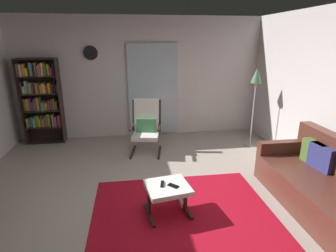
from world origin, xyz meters
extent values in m
plane|color=#A7978C|center=(0.00, 0.00, 0.00)|extent=(7.02, 7.02, 0.00)
cube|color=silver|center=(0.00, 2.90, 1.30)|extent=(5.60, 0.06, 2.60)
cube|color=silver|center=(0.27, 2.83, 1.05)|extent=(1.10, 0.01, 2.00)
cube|color=#A80D1F|center=(0.37, -0.20, 0.00)|extent=(2.29, 1.83, 0.01)
cube|color=black|center=(-2.44, 2.67, 0.88)|extent=(0.02, 0.30, 1.76)
cube|color=black|center=(-1.67, 2.67, 0.88)|extent=(0.02, 0.30, 1.76)
cube|color=black|center=(-2.05, 2.82, 0.88)|extent=(0.79, 0.02, 1.76)
cube|color=black|center=(-2.05, 2.67, 0.02)|extent=(0.75, 0.28, 0.02)
cube|color=black|center=(-2.05, 2.67, 0.35)|extent=(0.75, 0.28, 0.02)
cube|color=black|center=(-2.05, 2.67, 0.71)|extent=(0.75, 0.28, 0.02)
cube|color=black|center=(-2.05, 2.67, 1.06)|extent=(0.75, 0.28, 0.02)
cube|color=black|center=(-2.05, 2.67, 1.41)|extent=(0.75, 0.28, 0.02)
cube|color=black|center=(-2.05, 2.67, 1.75)|extent=(0.75, 0.28, 0.02)
cube|color=purple|center=(-2.41, 2.69, 0.45)|extent=(0.02, 0.14, 0.17)
cube|color=#A19B2D|center=(-2.38, 2.67, 0.45)|extent=(0.03, 0.19, 0.19)
cube|color=#2E5CB5|center=(-2.34, 2.69, 0.44)|extent=(0.03, 0.14, 0.16)
cube|color=#348D4A|center=(-2.29, 2.67, 0.47)|extent=(0.04, 0.13, 0.21)
cube|color=beige|center=(-2.24, 2.69, 0.46)|extent=(0.04, 0.22, 0.19)
cube|color=#2C8450|center=(-2.20, 2.67, 0.48)|extent=(0.02, 0.22, 0.24)
cube|color=orange|center=(-2.17, 2.69, 0.47)|extent=(0.03, 0.18, 0.22)
cube|color=gold|center=(-2.13, 2.68, 0.44)|extent=(0.03, 0.21, 0.16)
cube|color=#35874E|center=(-2.10, 2.69, 0.48)|extent=(0.04, 0.13, 0.24)
cube|color=beige|center=(-2.07, 2.66, 0.44)|extent=(0.02, 0.14, 0.16)
cube|color=red|center=(-2.03, 2.66, 0.47)|extent=(0.03, 0.20, 0.23)
cube|color=#38893F|center=(-1.99, 2.67, 0.49)|extent=(0.03, 0.12, 0.26)
cube|color=#9B9C27|center=(-1.95, 2.67, 0.49)|extent=(0.04, 0.11, 0.26)
cube|color=#28212F|center=(-1.90, 2.69, 0.49)|extent=(0.04, 0.13, 0.25)
cube|color=#9B9A30|center=(-1.86, 2.69, 0.49)|extent=(0.02, 0.24, 0.27)
cube|color=#9C3E99|center=(-1.81, 2.69, 0.47)|extent=(0.04, 0.22, 0.21)
cube|color=teal|center=(-1.77, 2.69, 0.46)|extent=(0.03, 0.15, 0.20)
cube|color=red|center=(-1.73, 2.66, 0.48)|extent=(0.04, 0.19, 0.25)
cube|color=#3B883E|center=(-2.40, 2.68, 0.83)|extent=(0.03, 0.10, 0.24)
cube|color=orange|center=(-2.36, 2.66, 0.83)|extent=(0.03, 0.10, 0.23)
cube|color=gold|center=(-2.32, 2.68, 0.84)|extent=(0.04, 0.14, 0.25)
cube|color=#89398E|center=(-2.27, 2.68, 0.84)|extent=(0.03, 0.18, 0.26)
cube|color=teal|center=(-2.24, 2.68, 0.80)|extent=(0.02, 0.14, 0.17)
cube|color=#8F358B|center=(-2.21, 2.67, 0.80)|extent=(0.03, 0.12, 0.18)
cube|color=brown|center=(-2.18, 2.67, 0.84)|extent=(0.03, 0.19, 0.24)
cube|color=#944495|center=(-2.14, 2.68, 0.85)|extent=(0.03, 0.19, 0.27)
cube|color=olive|center=(-2.11, 2.67, 0.85)|extent=(0.03, 0.23, 0.26)
cube|color=brown|center=(-2.07, 2.67, 0.80)|extent=(0.03, 0.17, 0.18)
cube|color=teal|center=(-2.02, 2.66, 0.80)|extent=(0.04, 0.21, 0.18)
cube|color=#A78C2C|center=(-1.99, 2.69, 0.80)|extent=(0.02, 0.22, 0.16)
cube|color=#AA9B3C|center=(-1.96, 2.67, 0.79)|extent=(0.04, 0.13, 0.15)
cube|color=#417C4A|center=(-1.92, 2.69, 0.79)|extent=(0.02, 0.14, 0.16)
cube|color=red|center=(-1.89, 2.68, 0.82)|extent=(0.02, 0.23, 0.21)
cube|color=teal|center=(-1.86, 2.67, 0.81)|extent=(0.02, 0.13, 0.20)
cube|color=brown|center=(-1.81, 2.69, 0.83)|extent=(0.04, 0.18, 0.23)
cube|color=brown|center=(-1.76, 2.68, 0.80)|extent=(0.04, 0.17, 0.17)
cube|color=#2A2627|center=(-2.40, 2.66, 1.19)|extent=(0.04, 0.17, 0.24)
cube|color=beige|center=(-2.35, 2.69, 1.14)|extent=(0.04, 0.17, 0.15)
cube|color=#BCB9B4|center=(-2.31, 2.68, 1.19)|extent=(0.03, 0.12, 0.26)
cube|color=#35854D|center=(-2.27, 2.66, 1.18)|extent=(0.04, 0.11, 0.23)
cube|color=beige|center=(-2.22, 2.67, 1.17)|extent=(0.03, 0.15, 0.21)
cube|color=brown|center=(-2.18, 2.68, 1.17)|extent=(0.03, 0.21, 0.21)
cube|color=#983F89|center=(-2.14, 2.67, 1.17)|extent=(0.03, 0.11, 0.21)
cube|color=olive|center=(-2.09, 2.69, 1.17)|extent=(0.03, 0.22, 0.20)
cube|color=brown|center=(-2.06, 2.66, 1.18)|extent=(0.03, 0.10, 0.22)
cube|color=gold|center=(-2.02, 2.69, 1.15)|extent=(0.04, 0.16, 0.17)
cube|color=gold|center=(-1.97, 2.67, 1.17)|extent=(0.03, 0.20, 0.21)
cube|color=beige|center=(-1.94, 2.67, 1.15)|extent=(0.02, 0.13, 0.17)
cube|color=red|center=(-1.90, 2.68, 1.15)|extent=(0.04, 0.12, 0.17)
cube|color=orange|center=(-1.85, 2.67, 1.17)|extent=(0.04, 0.19, 0.21)
cube|color=#2D231F|center=(-1.80, 2.65, 1.16)|extent=(0.04, 0.16, 0.20)
cube|color=#252D2E|center=(-1.76, 2.69, 1.20)|extent=(0.02, 0.17, 0.26)
cube|color=brown|center=(-1.72, 2.69, 1.15)|extent=(0.03, 0.17, 0.17)
cube|color=brown|center=(-2.39, 2.66, 1.54)|extent=(0.04, 0.17, 0.24)
cube|color=beige|center=(-2.34, 2.69, 1.54)|extent=(0.04, 0.24, 0.23)
cube|color=orange|center=(-2.29, 2.66, 1.54)|extent=(0.04, 0.14, 0.24)
cube|color=gold|center=(-2.24, 2.68, 1.50)|extent=(0.04, 0.19, 0.16)
cube|color=#3E8E4A|center=(-2.19, 2.68, 1.55)|extent=(0.03, 0.10, 0.26)
cube|color=teal|center=(-2.15, 2.66, 1.54)|extent=(0.04, 0.15, 0.25)
cube|color=black|center=(-2.09, 2.66, 1.53)|extent=(0.03, 0.15, 0.22)
cube|color=orange|center=(-2.07, 2.69, 1.55)|extent=(0.02, 0.20, 0.26)
cube|color=#CA3338|center=(-2.03, 2.68, 1.54)|extent=(0.02, 0.17, 0.25)
cube|color=#559E92|center=(-2.01, 2.65, 1.52)|extent=(0.02, 0.22, 0.21)
cube|color=#9C3D83|center=(-1.96, 2.66, 1.54)|extent=(0.04, 0.24, 0.24)
cube|color=gold|center=(-1.93, 2.66, 1.55)|extent=(0.03, 0.23, 0.26)
cube|color=#2E8341|center=(-1.88, 2.68, 1.54)|extent=(0.03, 0.18, 0.23)
cube|color=orange|center=(-1.83, 2.66, 1.53)|extent=(0.04, 0.11, 0.23)
cube|color=#97328A|center=(-1.78, 2.67, 1.50)|extent=(0.04, 0.12, 0.16)
cube|color=#1D2C33|center=(-1.73, 2.68, 1.54)|extent=(0.03, 0.13, 0.25)
cube|color=#532920|center=(2.14, -0.36, 0.20)|extent=(0.85, 1.93, 0.40)
cube|color=#532920|center=(2.14, 0.54, 0.50)|extent=(0.85, 0.14, 0.20)
cube|color=#4E6D2E|center=(2.34, 0.12, 0.57)|extent=(0.18, 0.39, 0.34)
cube|color=navy|center=(2.34, -0.04, 0.57)|extent=(0.19, 0.40, 0.34)
cube|color=black|center=(0.28, 1.72, 0.02)|extent=(0.14, 0.60, 0.04)
cube|color=black|center=(0.33, 1.97, 0.68)|extent=(0.07, 0.18, 0.63)
cube|color=black|center=(0.29, 1.74, 0.54)|extent=(0.13, 0.52, 0.03)
cube|color=black|center=(-0.23, 1.81, 0.02)|extent=(0.14, 0.60, 0.04)
cube|color=black|center=(-0.18, 2.06, 0.68)|extent=(0.07, 0.18, 0.63)
cube|color=black|center=(-0.22, 1.82, 0.54)|extent=(0.13, 0.52, 0.03)
cube|color=white|center=(0.03, 1.74, 0.38)|extent=(0.56, 0.59, 0.08)
cube|color=white|center=(0.07, 2.00, 0.72)|extent=(0.50, 0.26, 0.60)
cube|color=#40844F|center=(0.04, 1.84, 0.50)|extent=(0.39, 0.26, 0.34)
cube|color=white|center=(0.18, -0.19, 0.37)|extent=(0.59, 0.56, 0.06)
cube|color=black|center=(-0.06, -0.23, 0.02)|extent=(0.12, 0.48, 0.04)
cube|color=black|center=(-0.06, -0.23, 0.19)|extent=(0.04, 0.04, 0.34)
cube|color=black|center=(0.42, -0.15, 0.02)|extent=(0.12, 0.48, 0.04)
cube|color=black|center=(0.42, -0.15, 0.19)|extent=(0.04, 0.04, 0.34)
cube|color=black|center=(0.11, -0.16, 0.41)|extent=(0.06, 0.15, 0.02)
cube|color=black|center=(0.24, -0.21, 0.40)|extent=(0.15, 0.15, 0.01)
cylinder|color=#A5A5AD|center=(2.21, 1.87, 0.01)|extent=(0.22, 0.22, 0.02)
cylinder|color=#B2B2B7|center=(2.21, 1.87, 0.66)|extent=(0.02, 0.02, 1.29)
cone|color=#4B804A|center=(2.21, 1.87, 1.45)|extent=(0.21, 0.21, 0.29)
cylinder|color=silver|center=(-1.00, 2.83, 1.85)|extent=(0.28, 0.02, 0.28)
cylinder|color=black|center=(-1.00, 2.82, 1.85)|extent=(0.29, 0.01, 0.29)
camera|label=1|loc=(-0.23, -3.11, 2.11)|focal=28.90mm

